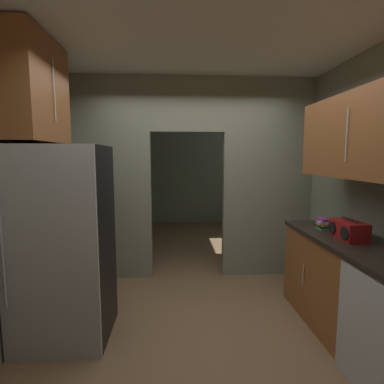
{
  "coord_description": "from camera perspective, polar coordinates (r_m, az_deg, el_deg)",
  "views": [
    {
      "loc": [
        -0.27,
        -2.67,
        1.69
      ],
      "look_at": [
        -0.06,
        0.61,
        1.3
      ],
      "focal_mm": 27.95,
      "sensor_mm": 36.0,
      "label": 1
    }
  ],
  "objects": [
    {
      "name": "adjoining_room_shell",
      "position": [
        6.46,
        -1.28,
        3.99
      ],
      "size": [
        3.37,
        3.54,
        2.76
      ],
      "color": "gray",
      "rests_on": "ground"
    },
    {
      "name": "upper_cabinet_counterside",
      "position": [
        2.95,
        30.5,
        9.33
      ],
      "size": [
        0.36,
        1.72,
        0.74
      ],
      "color": "brown"
    },
    {
      "name": "book_stack",
      "position": [
        3.41,
        23.71,
        -5.6
      ],
      "size": [
        0.13,
        0.17,
        0.12
      ],
      "color": "#388C47",
      "rests_on": "lower_cabinet_run"
    },
    {
      "name": "dishwasher",
      "position": [
        2.65,
        29.55,
        -22.42
      ],
      "size": [
        0.02,
        0.56,
        0.88
      ],
      "color": "#B7BABC",
      "rests_on": "ground"
    },
    {
      "name": "upper_cabinet_fridgeside",
      "position": [
        3.15,
        -28.03,
        16.77
      ],
      "size": [
        0.36,
        0.87,
        0.92
      ],
      "color": "brown"
    },
    {
      "name": "refrigerator",
      "position": [
        3.02,
        -23.23,
        -9.08
      ],
      "size": [
        0.79,
        0.76,
        1.79
      ],
      "color": "black",
      "rests_on": "ground"
    },
    {
      "name": "kitchen_partition",
      "position": [
        4.14,
        0.3,
        3.88
      ],
      "size": [
        3.37,
        0.12,
        2.76
      ],
      "color": "gray",
      "rests_on": "ground"
    },
    {
      "name": "boombox",
      "position": [
        3.11,
        27.73,
        -6.47
      ],
      "size": [
        0.21,
        0.34,
        0.2
      ],
      "color": "maroon",
      "rests_on": "lower_cabinet_run"
    },
    {
      "name": "kitchen_overhead_slab",
      "position": [
        3.31,
        1.31,
        26.15
      ],
      "size": [
        3.77,
        6.91,
        0.06
      ],
      "primitive_type": "cube",
      "color": "silver"
    },
    {
      "name": "lower_cabinet_run",
      "position": [
        3.19,
        28.93,
        -16.65
      ],
      "size": [
        0.63,
        1.91,
        0.94
      ],
      "color": "brown",
      "rests_on": "ground"
    },
    {
      "name": "ground",
      "position": [
        3.17,
        1.91,
        -25.45
      ],
      "size": [
        20.0,
        20.0,
        0.0
      ],
      "primitive_type": "plane",
      "color": "brown"
    }
  ]
}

